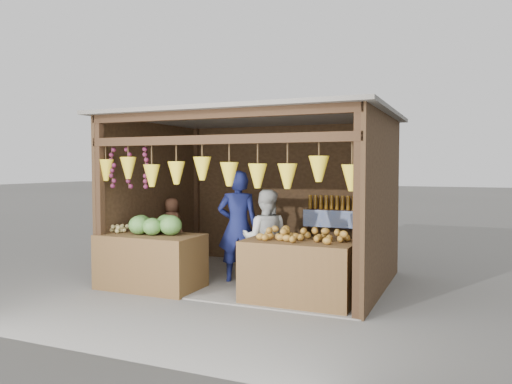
# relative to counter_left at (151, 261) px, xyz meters

# --- Properties ---
(ground) EXTENTS (80.00, 80.00, 0.00)m
(ground) POSITION_rel_counter_left_xyz_m (1.25, 1.13, -0.41)
(ground) COLOR #514F49
(ground) RESTS_ON ground
(stall_structure) EXTENTS (4.30, 3.30, 2.66)m
(stall_structure) POSITION_rel_counter_left_xyz_m (1.22, 1.09, 1.26)
(stall_structure) COLOR slate
(stall_structure) RESTS_ON ground
(back_shelf) EXTENTS (1.25, 0.32, 1.32)m
(back_shelf) POSITION_rel_counter_left_xyz_m (2.30, 2.42, 0.46)
(back_shelf) COLOR #382314
(back_shelf) RESTS_ON ground
(counter_left) EXTENTS (1.53, 0.85, 0.82)m
(counter_left) POSITION_rel_counter_left_xyz_m (0.00, 0.00, 0.00)
(counter_left) COLOR #4F371A
(counter_left) RESTS_ON ground
(counter_right) EXTENTS (1.49, 0.85, 0.84)m
(counter_right) POSITION_rel_counter_left_xyz_m (2.31, 0.13, 0.01)
(counter_right) COLOR #4E341A
(counter_right) RESTS_ON ground
(stool) EXTENTS (0.35, 0.35, 0.33)m
(stool) POSITION_rel_counter_left_xyz_m (-0.51, 1.38, -0.25)
(stool) COLOR black
(stool) RESTS_ON ground
(man_standing) EXTENTS (0.76, 0.64, 1.78)m
(man_standing) POSITION_rel_counter_left_xyz_m (1.04, 0.88, 0.48)
(man_standing) COLOR #151C52
(man_standing) RESTS_ON ground
(woman_standing) EXTENTS (0.85, 0.74, 1.49)m
(woman_standing) POSITION_rel_counter_left_xyz_m (1.58, 0.73, 0.34)
(woman_standing) COLOR silver
(woman_standing) RESTS_ON ground
(vendor_seated) EXTENTS (0.53, 0.42, 0.95)m
(vendor_seated) POSITION_rel_counter_left_xyz_m (-0.51, 1.38, 0.39)
(vendor_seated) COLOR brown
(vendor_seated) RESTS_ON stool
(melon_pile) EXTENTS (1.00, 0.50, 0.32)m
(melon_pile) POSITION_rel_counter_left_xyz_m (-0.00, 0.02, 0.57)
(melon_pile) COLOR #225416
(melon_pile) RESTS_ON counter_left
(tanfruit_pile) EXTENTS (0.34, 0.40, 0.13)m
(tanfruit_pile) POSITION_rel_counter_left_xyz_m (-0.59, -0.00, 0.47)
(tanfruit_pile) COLOR #A08D4A
(tanfruit_pile) RESTS_ON counter_left
(mango_pile) EXTENTS (1.40, 0.64, 0.22)m
(mango_pile) POSITION_rel_counter_left_xyz_m (2.37, 0.13, 0.55)
(mango_pile) COLOR #AC3F16
(mango_pile) RESTS_ON counter_right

